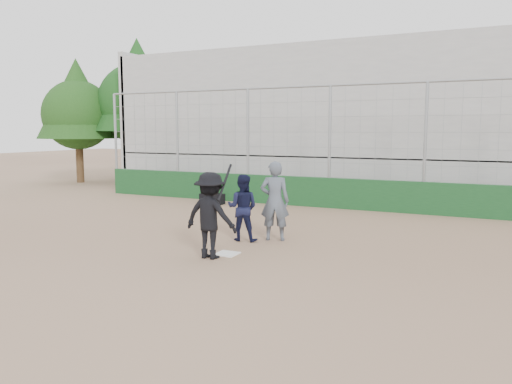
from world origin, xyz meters
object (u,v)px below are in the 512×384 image
at_px(catcher_crouched, 242,218).
at_px(equipment_bag, 212,199).
at_px(batter_at_plate, 210,215).
at_px(umpire, 275,205).

xyz_separation_m(catcher_crouched, equipment_bag, (-3.63, 4.75, -0.35)).
bearing_deg(catcher_crouched, batter_at_plate, -85.49).
bearing_deg(batter_at_plate, catcher_crouched, 94.51).
xyz_separation_m(catcher_crouched, umpire, (0.64, 0.40, 0.31)).
height_order(batter_at_plate, equipment_bag, batter_at_plate).
bearing_deg(catcher_crouched, equipment_bag, 127.35).
bearing_deg(umpire, equipment_bag, -62.52).
height_order(catcher_crouched, umpire, umpire).
relative_size(catcher_crouched, equipment_bag, 1.23).
xyz_separation_m(umpire, equipment_bag, (-4.27, 4.35, -0.65)).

